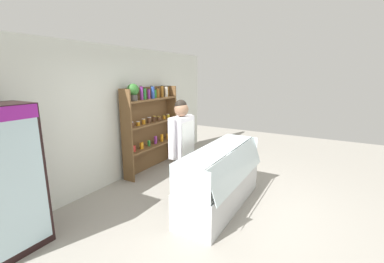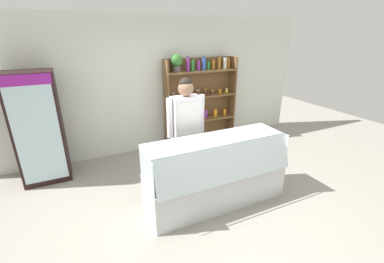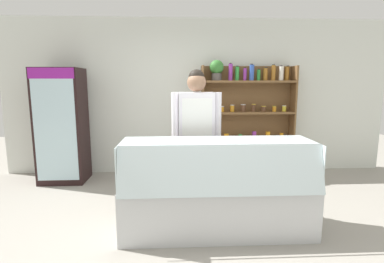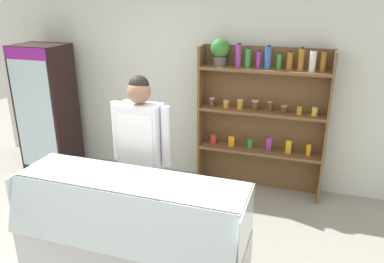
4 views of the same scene
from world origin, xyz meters
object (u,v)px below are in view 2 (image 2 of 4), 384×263
drinks_fridge (39,128)px  shelving_unit (198,95)px  shop_clerk (186,124)px  deli_display_case (215,183)px

drinks_fridge → shelving_unit: bearing=5.0°
drinks_fridge → shop_clerk: drinks_fridge is taller
deli_display_case → shop_clerk: bearing=105.7°
shelving_unit → deli_display_case: size_ratio=0.97×
drinks_fridge → deli_display_case: drinks_fridge is taller
shop_clerk → drinks_fridge: bearing=150.3°
drinks_fridge → shelving_unit: 3.05m
deli_display_case → shop_clerk: (-0.18, 0.63, 0.74)m
drinks_fridge → deli_display_case: 2.97m
shelving_unit → shop_clerk: 1.74m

